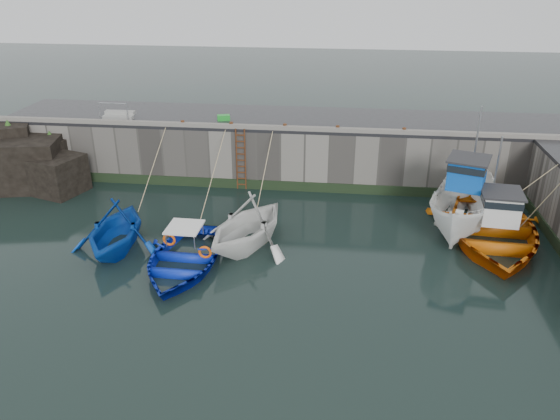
# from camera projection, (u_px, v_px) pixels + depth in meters

# --- Properties ---
(ground) EXTENTS (120.00, 120.00, 0.00)m
(ground) POSITION_uv_depth(u_px,v_px,m) (246.00, 298.00, 19.11)
(ground) COLOR black
(ground) RESTS_ON ground
(quay_back) EXTENTS (30.00, 5.00, 3.00)m
(quay_back) POSITION_uv_depth(u_px,v_px,m) (286.00, 147.00, 29.77)
(quay_back) COLOR slate
(quay_back) RESTS_ON ground
(road_back) EXTENTS (30.00, 5.00, 0.16)m
(road_back) POSITION_uv_depth(u_px,v_px,m) (286.00, 119.00, 29.11)
(road_back) COLOR black
(road_back) RESTS_ON quay_back
(kerb_back) EXTENTS (30.00, 0.30, 0.20)m
(kerb_back) POSITION_uv_depth(u_px,v_px,m) (281.00, 128.00, 26.91)
(kerb_back) COLOR slate
(kerb_back) RESTS_ON road_back
(algae_back) EXTENTS (30.00, 0.08, 0.50)m
(algae_back) POSITION_uv_depth(u_px,v_px,m) (280.00, 186.00, 28.00)
(algae_back) COLOR black
(algae_back) RESTS_ON ground
(rock_outcrop) EXTENTS (5.85, 4.24, 3.41)m
(rock_outcrop) POSITION_uv_depth(u_px,v_px,m) (31.00, 162.00, 28.21)
(rock_outcrop) COLOR black
(rock_outcrop) RESTS_ON ground
(ladder) EXTENTS (0.51, 0.08, 3.20)m
(ladder) POSITION_uv_depth(u_px,v_px,m) (241.00, 160.00, 27.61)
(ladder) COLOR #3F1E0F
(ladder) RESTS_ON ground
(boat_near_white) EXTENTS (4.18, 4.76, 2.38)m
(boat_near_white) POSITION_uv_depth(u_px,v_px,m) (118.00, 248.00, 22.44)
(boat_near_white) COLOR #0B3FAC
(boat_near_white) RESTS_ON ground
(boat_near_white_rope) EXTENTS (0.04, 5.21, 3.10)m
(boat_near_white_rope) POSITION_uv_depth(u_px,v_px,m) (156.00, 202.00, 26.74)
(boat_near_white_rope) COLOR tan
(boat_near_white_rope) RESTS_ON ground
(boat_near_blue) EXTENTS (4.06, 5.61, 1.15)m
(boat_near_blue) POSITION_uv_depth(u_px,v_px,m) (183.00, 266.00, 21.16)
(boat_near_blue) COLOR #0C26B7
(boat_near_blue) RESTS_ON ground
(boat_near_blue_rope) EXTENTS (0.04, 6.15, 3.10)m
(boat_near_blue_rope) POSITION_uv_depth(u_px,v_px,m) (214.00, 209.00, 25.93)
(boat_near_blue_rope) COLOR tan
(boat_near_blue_rope) RESTS_ON ground
(boat_near_blacktrim) EXTENTS (5.82, 6.16, 2.57)m
(boat_near_blacktrim) POSITION_uv_depth(u_px,v_px,m) (248.00, 245.00, 22.66)
(boat_near_blacktrim) COLOR white
(boat_near_blacktrim) RESTS_ON ground
(boat_near_blacktrim_rope) EXTENTS (0.04, 4.47, 3.10)m
(boat_near_blacktrim_rope) POSITION_uv_depth(u_px,v_px,m) (263.00, 203.00, 26.56)
(boat_near_blacktrim_rope) COLOR tan
(boat_near_blacktrim_rope) RESTS_ON ground
(boat_far_white) EXTENTS (4.48, 7.05, 5.55)m
(boat_far_white) POSITION_uv_depth(u_px,v_px,m) (463.00, 207.00, 23.61)
(boat_far_white) COLOR white
(boat_far_white) RESTS_ON ground
(boat_far_orange) EXTENTS (5.98, 7.94, 4.56)m
(boat_far_orange) POSITION_uv_depth(u_px,v_px,m) (492.00, 230.00, 22.85)
(boat_far_orange) COLOR orange
(boat_far_orange) RESTS_ON ground
(fish_crate) EXTENTS (0.72, 0.53, 0.27)m
(fish_crate) POSITION_uv_depth(u_px,v_px,m) (224.00, 118.00, 28.52)
(fish_crate) COLOR green
(fish_crate) RESTS_ON road_back
(railing) EXTENTS (1.60, 1.05, 1.00)m
(railing) POSITION_uv_depth(u_px,v_px,m) (119.00, 115.00, 28.81)
(railing) COLOR #A5A8AD
(railing) RESTS_ON road_back
(bollard_a) EXTENTS (0.18, 0.18, 0.28)m
(bollard_a) POSITION_uv_depth(u_px,v_px,m) (183.00, 123.00, 27.53)
(bollard_a) COLOR #3F1E0F
(bollard_a) RESTS_ON road_back
(bollard_b) EXTENTS (0.18, 0.18, 0.28)m
(bollard_b) POSITION_uv_depth(u_px,v_px,m) (231.00, 125.00, 27.26)
(bollard_b) COLOR #3F1E0F
(bollard_b) RESTS_ON road_back
(bollard_c) EXTENTS (0.18, 0.18, 0.28)m
(bollard_c) POSITION_uv_depth(u_px,v_px,m) (285.00, 127.00, 26.97)
(bollard_c) COLOR #3F1E0F
(bollard_c) RESTS_ON road_back
(bollard_d) EXTENTS (0.18, 0.18, 0.28)m
(bollard_d) POSITION_uv_depth(u_px,v_px,m) (338.00, 128.00, 26.68)
(bollard_d) COLOR #3F1E0F
(bollard_d) RESTS_ON road_back
(bollard_e) EXTENTS (0.18, 0.18, 0.28)m
(bollard_e) POSITION_uv_depth(u_px,v_px,m) (404.00, 131.00, 26.34)
(bollard_e) COLOR #3F1E0F
(bollard_e) RESTS_ON road_back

